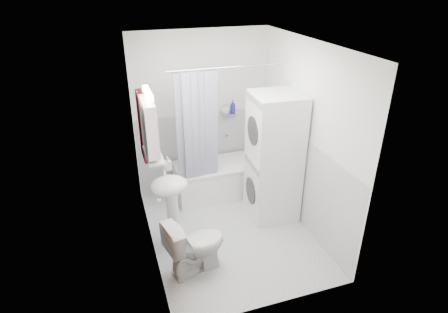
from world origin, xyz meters
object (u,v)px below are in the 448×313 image
object	(u,v)px
bathtub	(220,177)
washer_dryer	(274,158)
toilet	(195,245)
sink	(170,196)

from	to	relation	value
bathtub	washer_dryer	distance (m)	1.06
bathtub	washer_dryer	xyz separation A→B (m)	(0.52, -0.72, 0.59)
bathtub	washer_dryer	bearing A→B (deg)	-54.44
bathtub	toilet	world-z (taller)	toilet
bathtub	sink	distance (m)	1.38
sink	toilet	bearing A→B (deg)	-73.04
sink	toilet	xyz separation A→B (m)	(0.16, -0.52, -0.37)
washer_dryer	toilet	world-z (taller)	washer_dryer
toilet	washer_dryer	bearing A→B (deg)	-72.60
sink	washer_dryer	distance (m)	1.46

